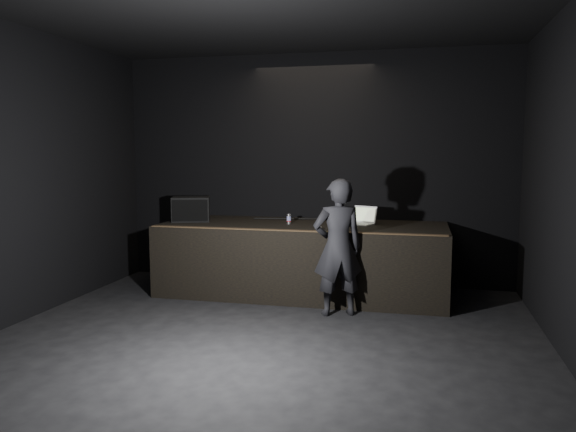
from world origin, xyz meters
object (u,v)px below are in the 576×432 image
(stage_monitor, at_px, (191,209))
(person, at_px, (338,247))
(laptop, at_px, (362,220))
(beer_can, at_px, (289,219))
(stage_riser, at_px, (303,259))

(stage_monitor, xyz_separation_m, person, (2.30, -0.87, -0.33))
(laptop, bearing_deg, beer_can, -144.03)
(laptop, bearing_deg, stage_monitor, -150.40)
(stage_riser, distance_m, beer_can, 0.61)
(laptop, relative_size, person, 0.27)
(laptop, height_order, person, person)
(stage_monitor, distance_m, person, 2.49)
(stage_riser, xyz_separation_m, beer_can, (-0.20, -0.04, 0.57))
(beer_can, height_order, person, person)
(laptop, bearing_deg, stage_riser, -143.80)
(stage_monitor, relative_size, beer_can, 4.38)
(stage_monitor, relative_size, laptop, 1.37)
(beer_can, distance_m, person, 1.25)
(stage_monitor, height_order, person, person)
(stage_monitor, bearing_deg, laptop, -13.27)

